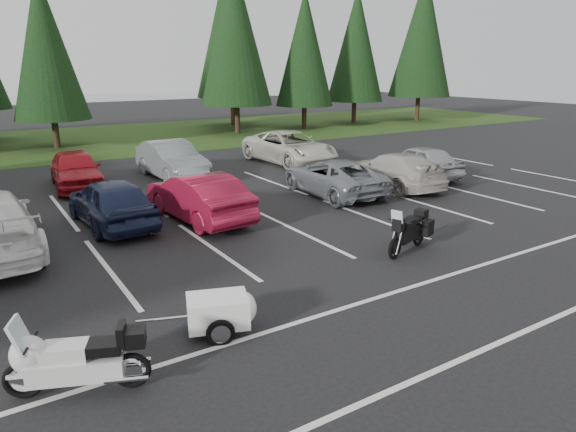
# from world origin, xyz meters

# --- Properties ---
(ground) EXTENTS (120.00, 120.00, 0.00)m
(ground) POSITION_xyz_m (0.00, 0.00, 0.00)
(ground) COLOR black
(ground) RESTS_ON ground
(grass_strip) EXTENTS (80.00, 16.00, 0.01)m
(grass_strip) POSITION_xyz_m (0.00, 24.00, 0.01)
(grass_strip) COLOR #253B12
(grass_strip) RESTS_ON ground
(lake_water) EXTENTS (70.00, 50.00, 0.02)m
(lake_water) POSITION_xyz_m (4.00, 55.00, 0.00)
(lake_water) COLOR slate
(lake_water) RESTS_ON ground
(stall_markings) EXTENTS (32.00, 16.00, 0.01)m
(stall_markings) POSITION_xyz_m (0.00, 2.00, 0.00)
(stall_markings) COLOR silver
(stall_markings) RESTS_ON ground
(conifer_5) EXTENTS (4.14, 4.14, 9.63)m
(conifer_5) POSITION_xyz_m (0.00, 21.60, 5.63)
(conifer_5) COLOR #332316
(conifer_5) RESTS_ON ground
(conifer_6) EXTENTS (4.93, 4.93, 11.48)m
(conifer_6) POSITION_xyz_m (12.00, 22.10, 6.71)
(conifer_6) COLOR #332316
(conifer_6) RESTS_ON ground
(conifer_7) EXTENTS (4.27, 4.27, 9.94)m
(conifer_7) POSITION_xyz_m (17.50, 21.80, 5.81)
(conifer_7) COLOR #332316
(conifer_7) RESTS_ON ground
(conifer_8) EXTENTS (4.53, 4.53, 10.56)m
(conifer_8) POSITION_xyz_m (23.00, 22.60, 6.17)
(conifer_8) COLOR #332316
(conifer_8) RESTS_ON ground
(conifer_9) EXTENTS (5.19, 5.19, 12.10)m
(conifer_9) POSITION_xyz_m (29.00, 21.30, 7.07)
(conifer_9) COLOR #332316
(conifer_9) RESTS_ON ground
(conifer_back_c) EXTENTS (5.50, 5.50, 12.81)m
(conifer_back_c) POSITION_xyz_m (14.00, 26.80, 7.49)
(conifer_back_c) COLOR #332316
(conifer_back_c) RESTS_ON ground
(car_near_4) EXTENTS (1.95, 4.42, 1.48)m
(car_near_4) POSITION_xyz_m (-1.18, 4.55, 0.74)
(car_near_4) COLOR #161D38
(car_near_4) RESTS_ON ground
(car_near_5) EXTENTS (1.97, 4.60, 1.48)m
(car_near_5) POSITION_xyz_m (1.25, 3.73, 0.74)
(car_near_5) COLOR maroon
(car_near_5) RESTS_ON ground
(car_near_6) EXTENTS (2.53, 4.91, 1.33)m
(car_near_6) POSITION_xyz_m (6.77, 4.13, 0.66)
(car_near_6) COLOR gray
(car_near_6) RESTS_ON ground
(car_near_7) EXTENTS (2.19, 4.78, 1.35)m
(car_near_7) POSITION_xyz_m (9.48, 3.77, 0.68)
(car_near_7) COLOR beige
(car_near_7) RESTS_ON ground
(car_near_8) EXTENTS (2.00, 4.20, 1.39)m
(car_near_8) POSITION_xyz_m (11.74, 4.52, 0.69)
(car_near_8) COLOR #A2A2A6
(car_near_8) RESTS_ON ground
(car_far_2) EXTENTS (2.11, 4.48, 1.48)m
(car_far_2) POSITION_xyz_m (-1.07, 10.34, 0.74)
(car_far_2) COLOR maroon
(car_far_2) RESTS_ON ground
(car_far_3) EXTENTS (1.79, 4.78, 1.56)m
(car_far_3) POSITION_xyz_m (2.73, 10.07, 0.78)
(car_far_3) COLOR slate
(car_far_3) RESTS_ON ground
(car_far_4) EXTENTS (2.84, 5.66, 1.54)m
(car_far_4) POSITION_xyz_m (8.84, 10.34, 0.77)
(car_far_4) COLOR beige
(car_far_4) RESTS_ON ground
(touring_motorcycle) EXTENTS (2.40, 1.54, 1.28)m
(touring_motorcycle) POSITION_xyz_m (-3.75, -3.56, 0.64)
(touring_motorcycle) COLOR silver
(touring_motorcycle) RESTS_ON ground
(cargo_trailer) EXTENTS (1.76, 1.35, 0.72)m
(cargo_trailer) POSITION_xyz_m (-1.27, -3.04, 0.36)
(cargo_trailer) COLOR white
(cargo_trailer) RESTS_ON ground
(adventure_motorcycle) EXTENTS (2.23, 1.34, 1.28)m
(adventure_motorcycle) POSITION_xyz_m (4.63, -1.84, 0.64)
(adventure_motorcycle) COLOR black
(adventure_motorcycle) RESTS_ON ground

